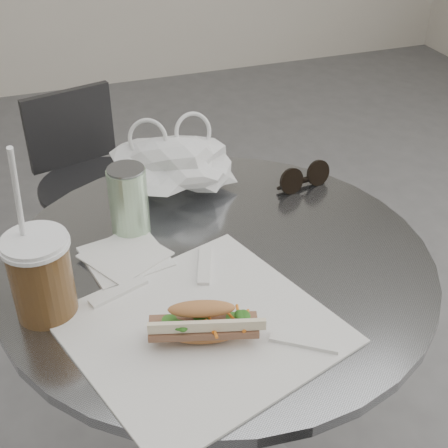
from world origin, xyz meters
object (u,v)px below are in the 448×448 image
object	(u,v)px
banh_mi	(203,323)
sunglasses	(304,179)
iced_coffee	(41,275)
drink_can	(129,201)
cafe_table	(218,368)
chair_far	(97,213)

from	to	relation	value
banh_mi	sunglasses	distance (m)	0.49
banh_mi	iced_coffee	bearing A→B (deg)	161.96
banh_mi	sunglasses	world-z (taller)	banh_mi
banh_mi	iced_coffee	world-z (taller)	iced_coffee
sunglasses	drink_can	world-z (taller)	drink_can
cafe_table	iced_coffee	xyz separation A→B (m)	(-0.30, -0.04, 0.35)
iced_coffee	chair_far	bearing A→B (deg)	78.66
sunglasses	drink_can	size ratio (longest dim) A/B	0.92
iced_coffee	sunglasses	bearing A→B (deg)	21.37
iced_coffee	drink_can	bearing A→B (deg)	45.03
iced_coffee	drink_can	distance (m)	0.24
iced_coffee	sunglasses	distance (m)	0.59
sunglasses	drink_can	bearing A→B (deg)	175.32
sunglasses	drink_can	distance (m)	0.38
chair_far	sunglasses	world-z (taller)	sunglasses
cafe_table	banh_mi	world-z (taller)	banh_mi
cafe_table	drink_can	xyz separation A→B (m)	(-0.12, 0.13, 0.34)
chair_far	sunglasses	xyz separation A→B (m)	(0.36, -0.73, 0.46)
chair_far	iced_coffee	size ratio (longest dim) A/B	2.27
banh_mi	iced_coffee	size ratio (longest dim) A/B	0.70
chair_far	sunglasses	size ratio (longest dim) A/B	5.49
iced_coffee	banh_mi	bearing A→B (deg)	-34.31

